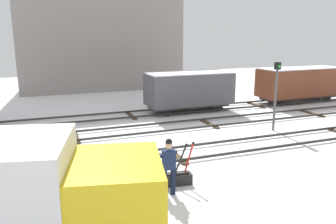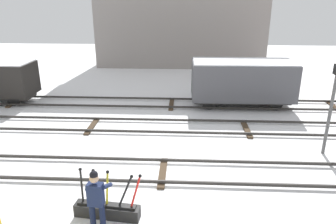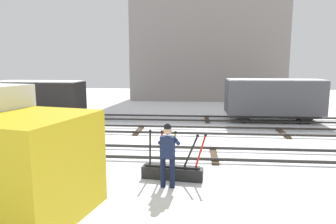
{
  "view_description": "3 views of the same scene",
  "coord_description": "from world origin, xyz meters",
  "px_view_note": "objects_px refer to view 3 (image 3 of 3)",
  "views": [
    {
      "loc": [
        -4.79,
        -11.78,
        4.78
      ],
      "look_at": [
        0.25,
        1.63,
        1.46
      ],
      "focal_mm": 35.99,
      "sensor_mm": 36.0,
      "label": 1
    },
    {
      "loc": [
        0.67,
        -9.52,
        5.73
      ],
      "look_at": [
        0.06,
        2.4,
        1.36
      ],
      "focal_mm": 34.35,
      "sensor_mm": 36.0,
      "label": 2
    },
    {
      "loc": [
        -0.72,
        -11.03,
        3.38
      ],
      "look_at": [
        -1.79,
        1.17,
        1.44
      ],
      "focal_mm": 33.18,
      "sensor_mm": 36.0,
      "label": 3
    }
  ],
  "objects_px": {
    "rail_worker": "(168,151)",
    "freight_car_back_track": "(40,97)",
    "switch_lever_frame": "(173,171)",
    "freight_car_near_switch": "(273,97)"
  },
  "relations": [
    {
      "from": "switch_lever_frame",
      "to": "rail_worker",
      "type": "relative_size",
      "value": 1.07
    },
    {
      "from": "rail_worker",
      "to": "freight_car_back_track",
      "type": "height_order",
      "value": "freight_car_back_track"
    },
    {
      "from": "rail_worker",
      "to": "freight_car_back_track",
      "type": "xyz_separation_m",
      "value": [
        -8.85,
        10.17,
        0.32
      ]
    },
    {
      "from": "freight_car_back_track",
      "to": "switch_lever_frame",
      "type": "bearing_deg",
      "value": -45.91
    },
    {
      "from": "freight_car_back_track",
      "to": "rail_worker",
      "type": "bearing_deg",
      "value": -47.92
    },
    {
      "from": "freight_car_back_track",
      "to": "freight_car_near_switch",
      "type": "distance_m",
      "value": 14.06
    },
    {
      "from": "switch_lever_frame",
      "to": "freight_car_near_switch",
      "type": "relative_size",
      "value": 0.36
    },
    {
      "from": "rail_worker",
      "to": "freight_car_near_switch",
      "type": "xyz_separation_m",
      "value": [
        5.2,
        10.17,
        0.41
      ]
    },
    {
      "from": "switch_lever_frame",
      "to": "rail_worker",
      "type": "distance_m",
      "value": 0.97
    },
    {
      "from": "freight_car_back_track",
      "to": "freight_car_near_switch",
      "type": "height_order",
      "value": "freight_car_near_switch"
    }
  ]
}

